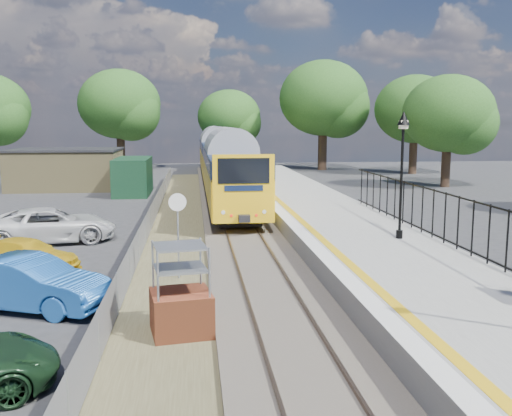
{
  "coord_description": "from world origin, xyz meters",
  "views": [
    {
      "loc": [
        -2.15,
        -13.76,
        5.05
      ],
      "look_at": [
        0.1,
        6.71,
        2.0
      ],
      "focal_mm": 40.0,
      "sensor_mm": 36.0,
      "label": 1
    }
  ],
  "objects": [
    {
      "name": "car_yellow",
      "position": [
        -7.91,
        6.1,
        0.56
      ],
      "size": [
        4.18,
        3.04,
        1.12
      ],
      "primitive_type": "imported",
      "rotation": [
        0.0,
        0.0,
        1.14
      ],
      "color": "yellow",
      "rests_on": "ground"
    },
    {
      "name": "palisade_fence",
      "position": [
        6.55,
        2.24,
        1.84
      ],
      "size": [
        0.12,
        26.0,
        2.0
      ],
      "color": "black",
      "rests_on": "platform"
    },
    {
      "name": "brick_plinth",
      "position": [
        -2.5,
        -0.5,
        1.08
      ],
      "size": [
        1.6,
        1.6,
        2.25
      ],
      "rotation": [
        0.0,
        0.0,
        0.16
      ],
      "color": "#964626",
      "rests_on": "ground"
    },
    {
      "name": "wire_fence",
      "position": [
        -4.2,
        12.0,
        0.6
      ],
      "size": [
        0.06,
        52.0,
        1.2
      ],
      "color": "#999EA3",
      "rests_on": "ground"
    },
    {
      "name": "track_bed",
      "position": [
        -0.47,
        9.67,
        0.09
      ],
      "size": [
        5.9,
        80.0,
        0.29
      ],
      "color": "#473F38",
      "rests_on": "ground"
    },
    {
      "name": "speed_sign",
      "position": [
        -2.68,
        4.45,
        1.95
      ],
      "size": [
        0.57,
        0.14,
        2.86
      ],
      "rotation": [
        0.0,
        0.0,
        0.15
      ],
      "color": "#999EA3",
      "rests_on": "ground"
    },
    {
      "name": "car_white",
      "position": [
        -8.27,
        11.0,
        0.75
      ],
      "size": [
        5.88,
        3.78,
        1.51
      ],
      "primitive_type": "imported",
      "rotation": [
        0.0,
        0.0,
        1.82
      ],
      "color": "silver",
      "rests_on": "ground"
    },
    {
      "name": "tree_line",
      "position": [
        1.4,
        42.0,
        6.61
      ],
      "size": [
        56.8,
        43.8,
        11.88
      ],
      "color": "#332319",
      "rests_on": "ground"
    },
    {
      "name": "ground",
      "position": [
        0.0,
        0.0,
        0.0
      ],
      "size": [
        120.0,
        120.0,
        0.0
      ],
      "primitive_type": "plane",
      "color": "#2D2D30",
      "rests_on": "ground"
    },
    {
      "name": "platform_edge",
      "position": [
        2.14,
        8.0,
        0.9
      ],
      "size": [
        0.9,
        70.0,
        0.01
      ],
      "color": "silver",
      "rests_on": "platform"
    },
    {
      "name": "platform",
      "position": [
        4.2,
        8.0,
        0.45
      ],
      "size": [
        5.0,
        70.0,
        0.9
      ],
      "primitive_type": "cube",
      "color": "gray",
      "rests_on": "ground"
    },
    {
      "name": "victorian_lamp_north",
      "position": [
        5.3,
        6.0,
        4.3
      ],
      "size": [
        0.44,
        0.44,
        4.6
      ],
      "color": "black",
      "rests_on": "platform"
    },
    {
      "name": "outbuilding",
      "position": [
        -10.91,
        31.21,
        1.52
      ],
      "size": [
        10.8,
        10.1,
        3.12
      ],
      "color": "#918252",
      "rests_on": "ground"
    },
    {
      "name": "car_blue",
      "position": [
        -6.69,
        1.87,
        0.74
      ],
      "size": [
        4.76,
        3.12,
        1.48
      ],
      "primitive_type": "imported",
      "rotation": [
        0.0,
        0.0,
        1.19
      ],
      "color": "#1B54A4",
      "rests_on": "ground"
    },
    {
      "name": "train",
      "position": [
        0.0,
        31.15,
        2.34
      ],
      "size": [
        2.82,
        40.83,
        3.51
      ],
      "color": "yellow",
      "rests_on": "ground"
    }
  ]
}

